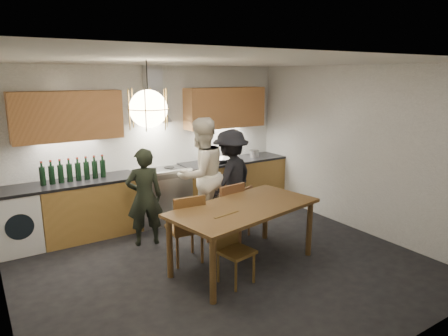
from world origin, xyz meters
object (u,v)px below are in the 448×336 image
dining_table (244,213)px  person_mid (202,175)px  person_right (231,178)px  stock_pot (254,154)px  chair_back_left (187,225)px  chair_front (232,244)px  person_left (145,197)px  wine_bottles (74,170)px  mixing_bowl (221,160)px

dining_table → person_mid: person_mid is taller
person_right → stock_pot: size_ratio=9.12×
chair_back_left → stock_pot: (2.33, 1.65, 0.42)m
chair_front → stock_pot: 3.18m
dining_table → person_mid: (0.17, 1.38, 0.18)m
chair_back_left → person_mid: size_ratio=0.52×
chair_front → person_left: bearing=96.1°
chair_front → wine_bottles: (-1.24, 2.37, 0.60)m
person_right → chair_front: bearing=31.8°
person_left → stock_pot: bearing=-151.2°
chair_back_left → person_left: 0.93m
person_mid → person_left: bearing=-8.5°
person_right → person_left: bearing=-24.9°
person_mid → stock_pot: 1.74m
person_left → mixing_bowl: (1.74, 0.69, 0.22)m
chair_back_left → person_mid: (0.75, 0.93, 0.36)m
chair_front → wine_bottles: bearing=107.5°
mixing_bowl → stock_pot: (0.81, 0.07, 0.02)m
dining_table → mixing_bowl: size_ratio=6.34×
chair_back_left → chair_front: (0.24, -0.69, -0.07)m
chair_back_left → person_left: size_ratio=0.66×
mixing_bowl → chair_front: bearing=-119.5°
person_left → person_mid: bearing=-165.5°
chair_back_left → stock_pot: stock_pot is taller
dining_table → wine_bottles: wine_bottles is taller
person_mid → stock_pot: person_mid is taller
person_right → mixing_bowl: (0.24, 0.69, 0.14)m
dining_table → person_right: size_ratio=1.31×
stock_pot → dining_table: bearing=-129.7°
person_left → mixing_bowl: bearing=-146.3°
chair_back_left → mixing_bowl: bearing=-127.8°
dining_table → person_left: bearing=110.7°
person_mid → wine_bottles: person_mid is taller
person_right → mixing_bowl: 0.74m
dining_table → chair_back_left: bearing=131.9°
wine_bottles → dining_table: bearing=-53.3°
mixing_bowl → person_left: bearing=-158.5°
chair_back_left → wine_bottles: 2.02m
person_right → wine_bottles: (-2.28, 0.79, 0.28)m
chair_back_left → wine_bottles: bearing=-52.9°
chair_front → wine_bottles: 2.74m
dining_table → wine_bottles: size_ratio=2.20×
person_mid → chair_back_left: bearing=40.2°
stock_pot → wine_bottles: wine_bottles is taller
person_mid → mixing_bowl: person_mid is taller
wine_bottles → person_mid: bearing=-23.0°
chair_front → mixing_bowl: mixing_bowl is taller
dining_table → wine_bottles: (-1.59, 2.13, 0.35)m
chair_back_left → wine_bottles: size_ratio=1.00×
dining_table → person_left: person_left is taller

